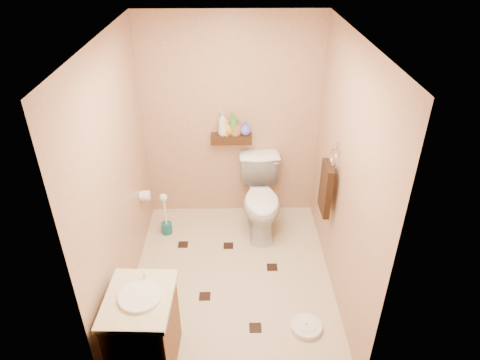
{
  "coord_description": "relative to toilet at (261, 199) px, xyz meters",
  "views": [
    {
      "loc": [
        0.02,
        -3.22,
        3.14
      ],
      "look_at": [
        0.08,
        0.25,
        1.03
      ],
      "focal_mm": 32.0,
      "sensor_mm": 36.0,
      "label": 1
    }
  ],
  "objects": [
    {
      "name": "ceiling",
      "position": [
        -0.34,
        -0.83,
        1.98
      ],
      "size": [
        2.0,
        2.5,
        0.02
      ],
      "primitive_type": "cube",
      "color": "white",
      "rests_on": "wall_back"
    },
    {
      "name": "bottle_a",
      "position": [
        -0.43,
        0.34,
        0.78
      ],
      "size": [
        0.14,
        0.14,
        0.27
      ],
      "primitive_type": "imported",
      "rotation": [
        0.0,
        0.0,
        3.7
      ],
      "color": "silver",
      "rests_on": "wall_shelf"
    },
    {
      "name": "wall_shelf",
      "position": [
        -0.34,
        0.34,
        0.6
      ],
      "size": [
        0.46,
        0.14,
        0.1
      ],
      "primitive_type": "cube",
      "color": "#3D2510",
      "rests_on": "wall_back"
    },
    {
      "name": "wall_right",
      "position": [
        0.66,
        -0.83,
        0.78
      ],
      "size": [
        0.04,
        2.5,
        2.4
      ],
      "primitive_type": "cube",
      "color": "tan",
      "rests_on": "ground"
    },
    {
      "name": "bottle_e",
      "position": [
        -0.29,
        0.34,
        0.74
      ],
      "size": [
        0.12,
        0.12,
        0.18
      ],
      "primitive_type": "imported",
      "rotation": [
        0.0,
        0.0,
        2.23
      ],
      "color": "#C46D41",
      "rests_on": "wall_shelf"
    },
    {
      "name": "wall_left",
      "position": [
        -1.34,
        -0.83,
        0.78
      ],
      "size": [
        0.04,
        2.5,
        2.4
      ],
      "primitive_type": "cube",
      "color": "tan",
      "rests_on": "ground"
    },
    {
      "name": "toilet_brush",
      "position": [
        -1.1,
        -0.06,
        -0.23
      ],
      "size": [
        0.12,
        0.12,
        0.54
      ],
      "color": "#17595C",
      "rests_on": "ground"
    },
    {
      "name": "bottle_c",
      "position": [
        -0.37,
        0.34,
        0.72
      ],
      "size": [
        0.16,
        0.16,
        0.15
      ],
      "primitive_type": "imported",
      "rotation": [
        0.0,
        0.0,
        5.29
      ],
      "color": "#DD5B1A",
      "rests_on": "wall_shelf"
    },
    {
      "name": "toilet_paper",
      "position": [
        -1.28,
        -0.18,
        0.18
      ],
      "size": [
        0.12,
        0.11,
        0.12
      ],
      "color": "white",
      "rests_on": "wall_left"
    },
    {
      "name": "floor_accents",
      "position": [
        -0.28,
        -0.87,
        -0.42
      ],
      "size": [
        1.28,
        1.28,
        0.01
      ],
      "color": "black",
      "rests_on": "ground"
    },
    {
      "name": "toilet",
      "position": [
        0.0,
        0.0,
        0.0
      ],
      "size": [
        0.5,
        0.84,
        0.84
      ],
      "primitive_type": "imported",
      "rotation": [
        0.0,
        0.0,
        0.03
      ],
      "color": "white",
      "rests_on": "ground"
    },
    {
      "name": "bottle_f",
      "position": [
        -0.18,
        0.34,
        0.73
      ],
      "size": [
        0.15,
        0.15,
        0.16
      ],
      "primitive_type": "imported",
      "rotation": [
        0.0,
        0.0,
        6.03
      ],
      "color": "#565DD7",
      "rests_on": "wall_shelf"
    },
    {
      "name": "wall_front",
      "position": [
        -0.34,
        -2.08,
        0.78
      ],
      "size": [
        2.0,
        0.04,
        2.4
      ],
      "primitive_type": "cube",
      "color": "tan",
      "rests_on": "ground"
    },
    {
      "name": "bottle_b",
      "position": [
        -0.38,
        0.34,
        0.73
      ],
      "size": [
        0.11,
        0.11,
        0.17
      ],
      "primitive_type": "imported",
      "rotation": [
        0.0,
        0.0,
        0.52
      ],
      "color": "yellow",
      "rests_on": "wall_shelf"
    },
    {
      "name": "towel_ring",
      "position": [
        0.58,
        -0.58,
        0.52
      ],
      "size": [
        0.12,
        0.3,
        0.76
      ],
      "color": "silver",
      "rests_on": "wall_right"
    },
    {
      "name": "vanity",
      "position": [
        -1.04,
        -1.78,
        -0.04
      ],
      "size": [
        0.53,
        0.63,
        0.86
      ],
      "rotation": [
        0.0,
        0.0,
        -0.05
      ],
      "color": "brown",
      "rests_on": "ground"
    },
    {
      "name": "bathroom_scale",
      "position": [
        0.32,
        -1.48,
        -0.39
      ],
      "size": [
        0.33,
        0.33,
        0.06
      ],
      "rotation": [
        0.0,
        0.0,
        -0.21
      ],
      "color": "white",
      "rests_on": "ground"
    },
    {
      "name": "bottle_d",
      "position": [
        -0.31,
        0.34,
        0.78
      ],
      "size": [
        0.14,
        0.14,
        0.26
      ],
      "primitive_type": "imported",
      "rotation": [
        0.0,
        0.0,
        4.07
      ],
      "color": "#3B892D",
      "rests_on": "wall_shelf"
    },
    {
      "name": "ground",
      "position": [
        -0.34,
        -0.83,
        -0.42
      ],
      "size": [
        2.5,
        2.5,
        0.0
      ],
      "primitive_type": "plane",
      "color": "#C3B28F",
      "rests_on": "ground"
    },
    {
      "name": "wall_back",
      "position": [
        -0.34,
        0.42,
        0.78
      ],
      "size": [
        2.0,
        0.04,
        2.4
      ],
      "primitive_type": "cube",
      "color": "tan",
      "rests_on": "ground"
    }
  ]
}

